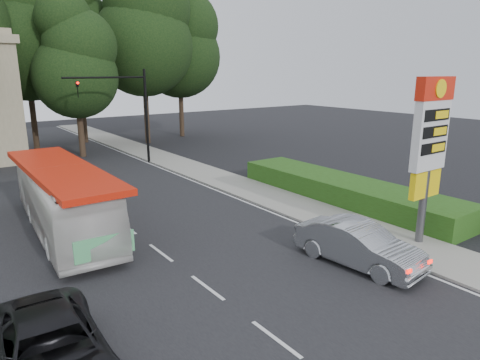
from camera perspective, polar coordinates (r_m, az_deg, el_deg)
ground at (r=12.07m, az=6.46°, el=-21.50°), size 120.00×120.00×0.00m
road_surface at (r=21.44m, az=-15.80°, el=-5.39°), size 14.00×80.00×0.02m
sidewalk_right at (r=25.42m, az=2.37°, el=-1.64°), size 3.00×80.00×0.12m
hedge at (r=24.55m, az=13.75°, el=-1.32°), size 3.00×14.00×1.20m
gas_station_pylon at (r=18.54m, az=24.02°, el=5.04°), size 2.10×0.45×6.85m
traffic_signal_mast at (r=33.57m, az=-14.53°, el=9.83°), size 6.10×0.35×7.20m
monument at (r=37.45m, az=-29.25°, el=9.57°), size 3.00×3.00×10.05m
tree_center_right at (r=42.99m, az=-27.04°, el=18.15°), size 9.24×9.24×18.15m
tree_east_near at (r=45.98m, az=-20.90°, el=16.72°), size 8.12×8.12×15.95m
tree_east_mid at (r=44.06m, az=-12.97°, el=19.60°), size 9.52×9.52×18.70m
tree_far_east at (r=47.97m, az=-8.14°, el=18.14°), size 8.68×8.68×17.05m
tree_monument_right at (r=38.02m, az=-21.23°, el=14.85°), size 6.72×6.72×13.20m
transit_bus at (r=20.56m, az=-22.47°, el=-2.44°), size 3.17×10.90×3.00m
sedan_silver at (r=16.62m, az=15.48°, el=-8.29°), size 2.22×5.03×1.61m
suv_charcoal at (r=11.54m, az=-23.81°, el=-20.19°), size 2.71×5.41×1.47m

